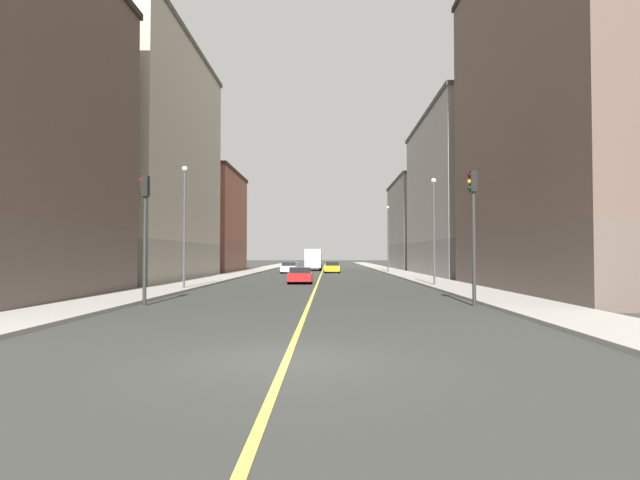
{
  "coord_description": "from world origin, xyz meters",
  "views": [
    {
      "loc": [
        0.88,
        -10.72,
        2.19
      ],
      "look_at": [
        -0.12,
        46.89,
        3.86
      ],
      "focal_mm": 28.91,
      "sensor_mm": 36.0,
      "label": 1
    }
  ],
  "objects": [
    {
      "name": "building_left_mid",
      "position": [
        15.5,
        43.88,
        8.46
      ],
      "size": [
        9.48,
        23.23,
        16.9
      ],
      "color": "gray",
      "rests_on": "ground"
    },
    {
      "name": "building_right_distant",
      "position": [
        -15.5,
        55.06,
        6.47
      ],
      "size": [
        9.48,
        15.9,
        12.91
      ],
      "color": "brown",
      "rests_on": "ground"
    },
    {
      "name": "car_white",
      "position": [
        -3.93,
        51.05,
        0.66
      ],
      "size": [
        1.9,
        4.42,
        1.33
      ],
      "color": "white",
      "rests_on": "ground"
    },
    {
      "name": "ground_plane",
      "position": [
        0.0,
        0.0,
        0.0
      ],
      "size": [
        400.0,
        400.0,
        0.0
      ],
      "primitive_type": "plane",
      "color": "#323330",
      "rests_on": "ground"
    },
    {
      "name": "traffic_light_right_near",
      "position": [
        -7.13,
        11.48,
        3.67
      ],
      "size": [
        0.4,
        0.32,
        5.63
      ],
      "color": "#2D2D2D",
      "rests_on": "ground"
    },
    {
      "name": "car_yellow",
      "position": [
        1.32,
        52.33,
        0.67
      ],
      "size": [
        1.98,
        4.16,
        1.36
      ],
      "color": "gold",
      "rests_on": "ground"
    },
    {
      "name": "sidewalk_right",
      "position": [
        -9.21,
        49.0,
        0.07
      ],
      "size": [
        3.39,
        168.0,
        0.15
      ],
      "primitive_type": "cube",
      "color": "#9E9B93",
      "rests_on": "ground"
    },
    {
      "name": "lane_center_stripe",
      "position": [
        0.0,
        49.0,
        0.01
      ],
      "size": [
        0.16,
        154.0,
        0.01
      ],
      "primitive_type": "cube",
      "color": "#E5D14C",
      "rests_on": "ground"
    },
    {
      "name": "building_left_near",
      "position": [
        15.5,
        19.54,
        11.04
      ],
      "size": [
        9.48,
        21.57,
        22.07
      ],
      "color": "brown",
      "rests_on": "ground"
    },
    {
      "name": "car_red",
      "position": [
        -1.35,
        29.21,
        0.62
      ],
      "size": [
        1.96,
        4.59,
        1.24
      ],
      "color": "red",
      "rests_on": "ground"
    },
    {
      "name": "building_right_midblock",
      "position": [
        -15.5,
        33.68,
        10.42
      ],
      "size": [
        9.48,
        22.39,
        20.82
      ],
      "color": "#9D9688",
      "rests_on": "ground"
    },
    {
      "name": "sidewalk_left",
      "position": [
        9.21,
        49.0,
        0.07
      ],
      "size": [
        3.39,
        168.0,
        0.15
      ],
      "primitive_type": "cube",
      "color": "#9E9B93",
      "rests_on": "ground"
    },
    {
      "name": "street_lamp_left_far",
      "position": [
        8.11,
        52.26,
        4.94
      ],
      "size": [
        0.36,
        0.36,
        8.02
      ],
      "color": "#4C4C51",
      "rests_on": "ground"
    },
    {
      "name": "street_lamp_right_near",
      "position": [
        -8.11,
        21.08,
        4.71
      ],
      "size": [
        0.36,
        0.36,
        7.59
      ],
      "color": "#4C4C51",
      "rests_on": "ground"
    },
    {
      "name": "building_left_far",
      "position": [
        15.5,
        67.64,
        6.74
      ],
      "size": [
        9.48,
        19.59,
        13.47
      ],
      "color": "slate",
      "rests_on": "ground"
    },
    {
      "name": "traffic_light_left_near",
      "position": [
        7.09,
        11.48,
        3.77
      ],
      "size": [
        0.4,
        0.32,
        5.81
      ],
      "color": "#2D2D2D",
      "rests_on": "ground"
    },
    {
      "name": "box_truck",
      "position": [
        -1.29,
        61.1,
        1.59
      ],
      "size": [
        2.32,
        6.68,
        3.0
      ],
      "color": "beige",
      "rests_on": "ground"
    },
    {
      "name": "street_lamp_left_near",
      "position": [
        8.11,
        24.73,
        4.58
      ],
      "size": [
        0.36,
        0.36,
        7.33
      ],
      "color": "#4C4C51",
      "rests_on": "ground"
    }
  ]
}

